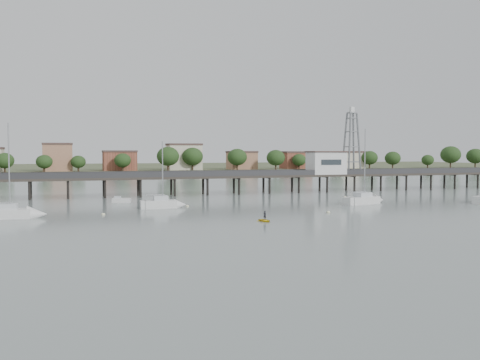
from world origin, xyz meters
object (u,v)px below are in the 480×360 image
object	(u,v)px
sailboat_c	(368,200)
white_tender	(121,200)
sailboat_a	(17,214)
pier	(221,177)
sailboat_b	(166,204)
yellow_dinghy	(265,221)
lattice_tower	(352,143)

from	to	relation	value
sailboat_c	white_tender	xyz separation A→B (m)	(-41.21, 15.60, -0.25)
sailboat_c	white_tender	world-z (taller)	sailboat_c
sailboat_a	sailboat_c	bearing A→B (deg)	5.89
white_tender	pier	bearing A→B (deg)	44.58
pier	sailboat_b	size ratio (longest dim) A/B	13.25
yellow_dinghy	sailboat_b	bearing A→B (deg)	100.89
lattice_tower	white_tender	world-z (taller)	lattice_tower
pier	white_tender	world-z (taller)	pier
sailboat_a	yellow_dinghy	world-z (taller)	sailboat_a
sailboat_c	sailboat_b	size ratio (longest dim) A/B	1.22
lattice_tower	sailboat_c	size ratio (longest dim) A/B	1.12
sailboat_b	white_tender	size ratio (longest dim) A/B	3.26
sailboat_b	white_tender	bearing A→B (deg)	117.05
sailboat_c	sailboat_a	world-z (taller)	sailboat_c
sailboat_c	sailboat_a	bearing A→B (deg)	167.80
pier	yellow_dinghy	distance (m)	45.59
lattice_tower	sailboat_b	bearing A→B (deg)	-152.88
lattice_tower	sailboat_a	xyz separation A→B (m)	(-69.47, -31.42, -10.46)
lattice_tower	yellow_dinghy	bearing A→B (deg)	-130.50
pier	sailboat_b	xyz separation A→B (m)	(-16.15, -24.41, -3.14)
sailboat_c	yellow_dinghy	xyz separation A→B (m)	(-25.83, -17.03, -0.64)
sailboat_a	yellow_dinghy	xyz separation A→B (m)	(31.11, -13.49, -0.64)
sailboat_c	sailboat_b	world-z (taller)	sailboat_c
pier	sailboat_b	world-z (taller)	sailboat_b
white_tender	sailboat_a	bearing A→B (deg)	-113.73
pier	sailboat_c	bearing A→B (deg)	-55.77
sailboat_a	white_tender	world-z (taller)	sailboat_a
yellow_dinghy	sailboat_a	bearing A→B (deg)	143.07
sailboat_a	white_tender	distance (m)	24.78
yellow_dinghy	lattice_tower	bearing A→B (deg)	36.01
lattice_tower	sailboat_a	bearing A→B (deg)	-155.66
pier	sailboat_c	xyz separation A→B (m)	(18.97, -27.88, -3.16)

